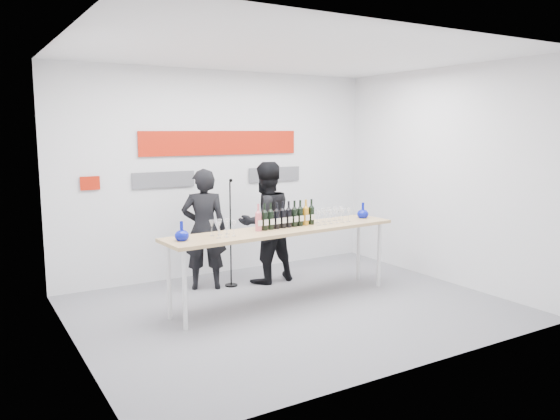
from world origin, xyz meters
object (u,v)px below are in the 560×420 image
Objects in this scene: presenter_left at (204,229)px; mic_stand at (231,254)px; tasting_table at (284,234)px; presenter_right at (265,223)px.

mic_stand is (0.35, -0.08, -0.36)m from presenter_left.
tasting_table is at bearing 144.37° from presenter_left.
tasting_table is 1.92× the size of presenter_left.
presenter_left is 0.51m from mic_stand.
presenter_right is 0.66m from mic_stand.
presenter_right is at bearing -29.81° from mic_stand.
presenter_left is at bearing -13.06° from presenter_right.
tasting_table is 1.07m from mic_stand.
presenter_right is 1.14× the size of mic_stand.
presenter_left is at bearing 117.57° from tasting_table.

